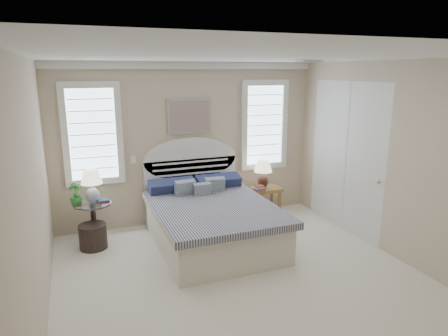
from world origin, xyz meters
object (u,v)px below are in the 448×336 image
lamp_left (92,182)px  lamp_right (263,171)px  bed (210,218)px  floor_pot (93,236)px  nightstand_right (266,195)px  side_table_left (94,219)px

lamp_left → lamp_right: lamp_left is taller
bed → floor_pot: (-1.69, 0.39, -0.20)m
lamp_left → lamp_right: bearing=1.6°
nightstand_right → lamp_left: (-2.93, -0.08, 0.56)m
bed → lamp_left: bearing=159.4°
nightstand_right → lamp_left: bearing=-178.5°
side_table_left → floor_pot: side_table_left is taller
bed → nightstand_right: (1.30, 0.69, 0.00)m
floor_pot → lamp_left: size_ratio=0.78×
floor_pot → side_table_left: bearing=79.9°
bed → lamp_left: 1.83m
bed → side_table_left: bed is taller
nightstand_right → floor_pot: nightstand_right is taller
bed → nightstand_right: bearing=28.0°
lamp_left → lamp_right: (2.87, 0.08, -0.10)m
floor_pot → lamp_right: bearing=5.9°
nightstand_right → lamp_right: bearing=177.3°
bed → lamp_right: (1.24, 0.70, 0.46)m
floor_pot → lamp_right: size_ratio=0.78×
nightstand_right → lamp_right: 0.46m
lamp_left → lamp_right: 2.87m
side_table_left → floor_pot: size_ratio=1.57×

